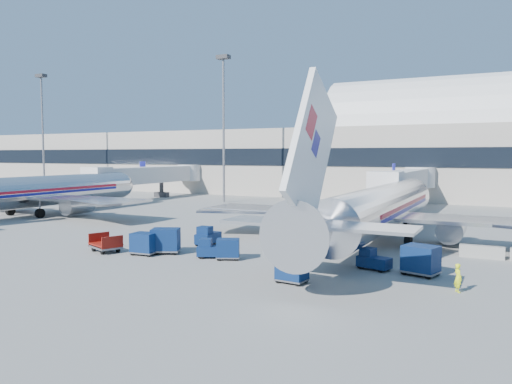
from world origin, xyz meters
The scene contains 19 objects.
ground centered at (0.00, 0.00, 0.00)m, with size 260.00×260.00×0.00m, color gray.
terminal centered at (-13.60, 55.96, 7.52)m, with size 170.00×28.15×21.00m.
airliner_main centered at (10.00, 4.51, 2.93)m, with size 32.00×37.26×12.07m.
airliner_mid centered at (-32.00, 4.51, 2.93)m, with size 32.00×37.26×12.07m.
jetbridge_near centered at (7.60, 30.81, 3.93)m, with size 4.40×27.50×6.25m.
jetbridge_mid centered at (-34.40, 30.81, 3.93)m, with size 4.40×27.50×6.25m.
mast_far_west centered at (-60.00, 30.00, 14.79)m, with size 2.00×1.20×22.60m.
mast_west centered at (-20.00, 30.00, 14.79)m, with size 2.00×1.20×22.60m.
barrier_near centered at (18.00, 2.00, 0.45)m, with size 3.00×0.55×0.90m, color #9E9E96.
tug_lead centered at (0.58, -6.72, 0.63)m, with size 2.37×1.84×1.38m.
tug_right centered at (11.88, -5.09, 0.62)m, with size 2.29×1.57×1.36m.
tug_left centered at (-2.38, -2.52, 0.73)m, with size 1.33×2.50×1.59m.
cart_train_a centered at (1.97, -6.64, 0.78)m, with size 2.04×1.86×1.46m.
cart_train_b centered at (-3.31, -6.90, 1.00)m, with size 2.62×2.38×1.88m.
cart_train_c centered at (-4.37, -8.03, 0.88)m, with size 1.97×1.56×1.64m.
cart_solo_near centered at (8.51, -10.58, 0.81)m, with size 1.85×1.49×1.51m.
cart_solo_far centered at (14.88, -5.32, 0.98)m, with size 2.45×2.11×1.84m.
cart_open_red centered at (-7.71, -8.50, 0.48)m, with size 2.94×2.54×0.66m.
ramp_worker centered at (17.27, -8.35, 0.78)m, with size 0.57×0.38×1.57m, color #CADA17.
Camera 1 is at (19.50, -36.87, 7.42)m, focal length 35.00 mm.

